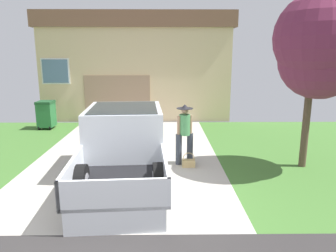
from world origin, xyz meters
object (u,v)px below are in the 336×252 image
handbag (189,163)px  front_yard_tree (321,47)px  person_with_hat (185,132)px  pickup_truck (125,142)px  house_with_garage (140,65)px  wheeled_trash_bin (46,114)px

handbag → front_yard_tree: size_ratio=0.09×
person_with_hat → pickup_truck: bearing=-3.3°
house_with_garage → front_yard_tree: size_ratio=1.99×
pickup_truck → handbag: bearing=4.4°
front_yard_tree → wheeled_trash_bin: front_yard_tree is taller
pickup_truck → front_yard_tree: front_yard_tree is taller
pickup_truck → handbag: size_ratio=13.74×
person_with_hat → front_yard_tree: bearing=150.8°
pickup_truck → house_with_garage: bearing=88.1°
front_yard_tree → wheeled_trash_bin: 10.13m
person_with_hat → front_yard_tree: (3.24, -0.48, 2.23)m
pickup_truck → wheeled_trash_bin: size_ratio=4.75×
person_with_hat → handbag: bearing=90.8°
front_yard_tree → person_with_hat: bearing=171.6°
handbag → front_yard_tree: bearing=-4.1°
front_yard_tree → handbag: bearing=175.9°
front_yard_tree → wheeled_trash_bin: size_ratio=3.92×
pickup_truck → house_with_garage: 9.02m
person_with_hat → house_with_garage: bearing=-98.5°
person_with_hat → wheeled_trash_bin: bearing=-59.7°
front_yard_tree → wheeled_trash_bin: (-8.57, 4.79, -2.50)m
house_with_garage → wheeled_trash_bin: 5.66m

